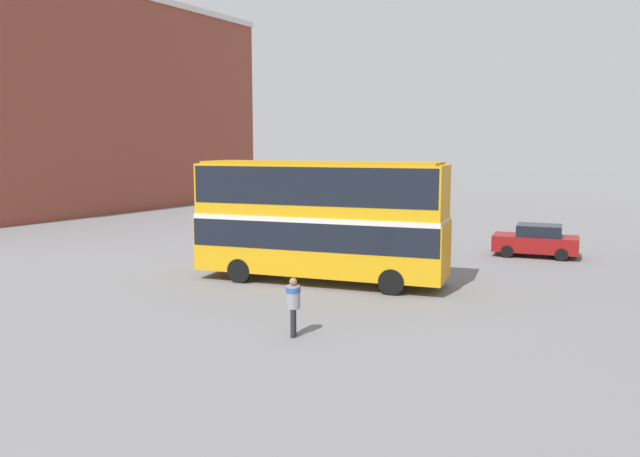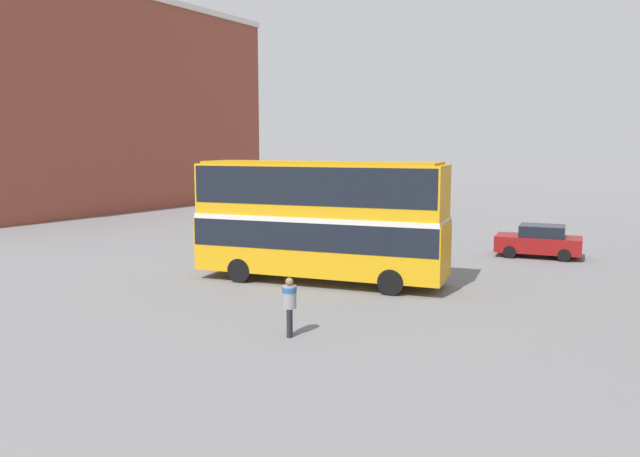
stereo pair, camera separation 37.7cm
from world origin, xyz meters
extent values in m
plane|color=slate|center=(0.00, 0.00, 0.00)|extent=(240.00, 240.00, 0.00)
cube|color=brown|center=(-29.88, 13.29, 8.64)|extent=(8.49, 34.23, 17.27)
cube|color=gold|center=(1.13, -0.87, 1.51)|extent=(10.33, 4.50, 2.19)
cube|color=gold|center=(1.13, -0.87, 3.67)|extent=(10.17, 4.40, 2.13)
cube|color=black|center=(1.13, -0.87, 2.00)|extent=(10.24, 4.51, 1.08)
cube|color=black|center=(1.13, -0.87, 3.93)|extent=(10.02, 4.40, 1.46)
cube|color=silver|center=(1.13, -0.87, 2.63)|extent=(10.23, 4.51, 0.20)
cube|color=#BE8611|center=(1.13, -0.87, 4.78)|extent=(9.69, 4.13, 0.10)
cylinder|color=black|center=(4.04, 0.89, 0.49)|extent=(1.02, 0.49, 0.98)
cylinder|color=black|center=(4.50, -1.36, 0.49)|extent=(1.02, 0.49, 0.98)
cylinder|color=black|center=(-2.04, -0.33, 0.49)|extent=(1.02, 0.49, 0.98)
cylinder|color=black|center=(-1.59, -2.59, 0.49)|extent=(1.02, 0.49, 0.98)
cylinder|color=#232328|center=(4.22, -7.53, 0.42)|extent=(0.16, 0.16, 0.83)
cylinder|color=#232328|center=(4.09, -7.31, 0.42)|extent=(0.16, 0.16, 0.83)
cylinder|color=gray|center=(4.15, -7.42, 1.16)|extent=(0.54, 0.54, 0.66)
cylinder|color=#28569E|center=(4.15, -7.42, 1.37)|extent=(0.58, 0.58, 0.14)
sphere|color=#936B4C|center=(4.15, -7.42, 1.61)|extent=(0.23, 0.23, 0.23)
cube|color=maroon|center=(7.28, 9.60, 0.65)|extent=(4.25, 2.49, 0.77)
cube|color=black|center=(7.44, 9.62, 1.31)|extent=(2.32, 2.00, 0.55)
cylinder|color=black|center=(6.18, 8.56, 0.31)|extent=(0.64, 0.31, 0.61)
cylinder|color=black|center=(5.92, 10.25, 0.31)|extent=(0.64, 0.31, 0.61)
cylinder|color=black|center=(8.64, 8.94, 0.31)|extent=(0.64, 0.31, 0.61)
cylinder|color=black|center=(8.37, 10.63, 0.31)|extent=(0.64, 0.31, 0.61)
cube|color=slate|center=(-6.32, 11.41, 0.60)|extent=(4.53, 2.20, 0.67)
cube|color=black|center=(-6.50, 11.43, 1.23)|extent=(2.43, 1.79, 0.58)
cylinder|color=black|center=(-4.89, 12.02, 0.31)|extent=(0.65, 0.29, 0.63)
cylinder|color=black|center=(-5.07, 10.49, 0.31)|extent=(0.65, 0.29, 0.63)
cylinder|color=black|center=(-7.58, 12.33, 0.31)|extent=(0.65, 0.29, 0.63)
cylinder|color=black|center=(-7.75, 10.81, 0.31)|extent=(0.65, 0.29, 0.63)
camera|label=1|loc=(13.73, -21.96, 5.47)|focal=35.00mm
camera|label=2|loc=(14.05, -21.77, 5.47)|focal=35.00mm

